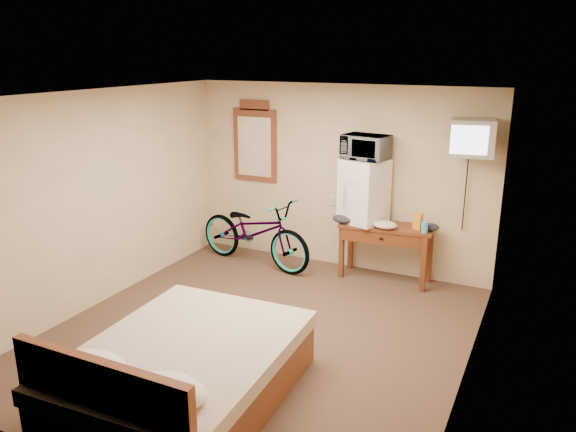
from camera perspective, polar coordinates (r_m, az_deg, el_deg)
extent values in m
plane|color=#432E21|center=(6.13, -2.98, -11.85)|extent=(4.60, 4.60, 0.00)
plane|color=silver|center=(5.42, -3.37, 12.12)|extent=(4.60, 4.60, 0.00)
cube|color=tan|center=(7.68, 5.21, 3.91)|extent=(4.20, 0.04, 2.50)
cube|color=tan|center=(3.94, -19.81, -9.41)|extent=(4.20, 0.04, 2.50)
cube|color=tan|center=(6.89, -18.63, 1.65)|extent=(0.04, 4.60, 2.50)
cube|color=tan|center=(5.03, 18.32, -3.66)|extent=(0.04, 4.60, 2.50)
cube|color=silver|center=(7.77, 4.56, 1.57)|extent=(0.08, 0.01, 0.13)
cube|color=brown|center=(7.34, 9.99, -1.07)|extent=(1.22, 0.55, 0.04)
cube|color=brown|center=(7.46, 5.46, -3.65)|extent=(0.06, 0.06, 0.71)
cube|color=brown|center=(7.18, 13.60, -4.86)|extent=(0.06, 0.06, 0.71)
cube|color=brown|center=(7.77, 6.39, -2.84)|extent=(0.06, 0.06, 0.71)
cube|color=brown|center=(7.50, 14.20, -3.96)|extent=(0.06, 0.06, 0.71)
cube|color=brown|center=(7.19, 9.50, -2.26)|extent=(1.06, 0.13, 0.16)
cube|color=black|center=(7.17, 9.46, -2.30)|extent=(0.05, 0.02, 0.03)
cube|color=white|center=(7.32, 7.73, 2.53)|extent=(0.64, 0.62, 0.83)
cube|color=#9E9E99|center=(7.05, 7.14, 3.42)|extent=(0.51, 0.01, 0.00)
cylinder|color=#9E9E99|center=(7.16, 5.69, 1.88)|extent=(0.02, 0.02, 0.30)
imported|color=white|center=(7.21, 7.90, 6.95)|extent=(0.61, 0.46, 0.31)
cube|color=orange|center=(7.20, 13.05, -0.52)|extent=(0.12, 0.09, 0.22)
cylinder|color=#42A8E0|center=(7.10, 13.71, -1.13)|extent=(0.08, 0.08, 0.14)
ellipsoid|color=beige|center=(7.18, 9.83, -0.88)|extent=(0.31, 0.24, 0.10)
ellipsoid|color=black|center=(7.33, 5.69, -0.29)|extent=(0.30, 0.22, 0.11)
ellipsoid|color=black|center=(7.22, 14.35, -1.09)|extent=(0.20, 0.16, 0.09)
cube|color=black|center=(7.14, 18.43, 7.04)|extent=(0.14, 0.02, 0.14)
cylinder|color=black|center=(7.09, 18.38, 6.99)|extent=(0.05, 0.30, 0.05)
cube|color=#9E9E99|center=(6.86, 18.19, 7.58)|extent=(0.55, 0.49, 0.43)
cube|color=white|center=(6.66, 17.93, 7.35)|extent=(0.40, 0.08, 0.32)
cube|color=black|center=(7.07, 18.44, 7.79)|extent=(0.30, 0.06, 0.26)
cube|color=brown|center=(8.12, -3.37, 7.19)|extent=(0.68, 0.04, 1.03)
cube|color=brown|center=(8.05, -3.44, 11.19)|extent=(0.45, 0.04, 0.14)
cube|color=white|center=(8.11, -3.44, 7.03)|extent=(0.54, 0.01, 0.85)
imported|color=black|center=(7.84, -3.42, -1.57)|extent=(1.94, 0.95, 0.97)
cube|color=brown|center=(5.09, -10.31, -15.95)|extent=(1.64, 2.13, 0.40)
cube|color=beige|center=(4.96, -10.46, -13.51)|extent=(1.68, 2.18, 0.14)
cube|color=brown|center=(4.30, -18.43, -17.68)|extent=(1.55, 0.08, 0.70)
ellipsoid|color=white|center=(4.69, -19.07, -14.24)|extent=(0.57, 0.35, 0.20)
ellipsoid|color=white|center=(4.27, -11.80, -16.95)|extent=(0.57, 0.35, 0.20)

